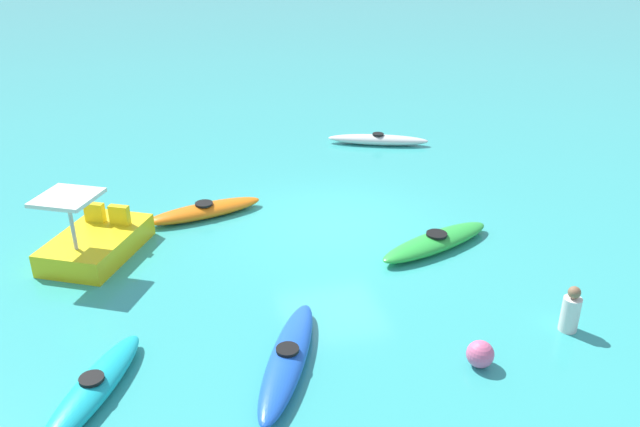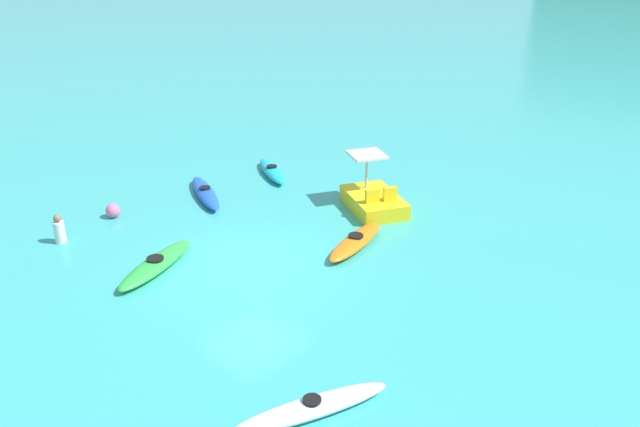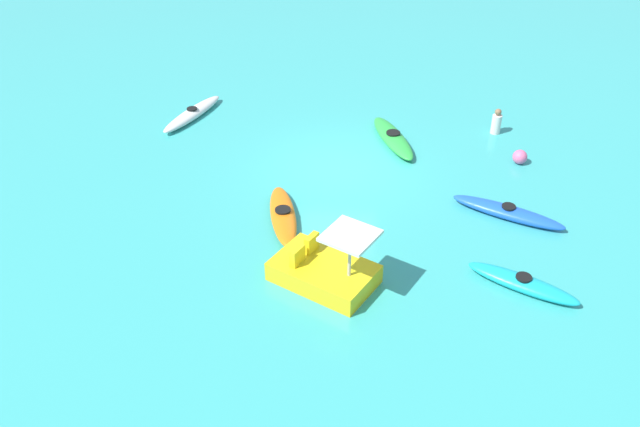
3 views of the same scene
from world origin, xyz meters
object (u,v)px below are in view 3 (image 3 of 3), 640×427
object	(u,v)px
buoy_pink	(520,157)
person_near_shore	(496,123)
kayak_green	(393,138)
kayak_orange	(283,215)
kayak_white	(192,114)
kayak_cyan	(523,283)
pedal_boat_yellow	(324,270)
kayak_blue	(508,212)

from	to	relation	value
buoy_pink	person_near_shore	distance (m)	2.05
kayak_green	kayak_orange	bearing A→B (deg)	57.60
person_near_shore	kayak_orange	bearing A→B (deg)	41.43
kayak_white	person_near_shore	distance (m)	10.40
kayak_white	kayak_cyan	size ratio (longest dim) A/B	1.19
pedal_boat_yellow	person_near_shore	world-z (taller)	pedal_boat_yellow
kayak_white	buoy_pink	world-z (taller)	buoy_pink
kayak_green	kayak_white	bearing A→B (deg)	-9.88
kayak_orange	person_near_shore	world-z (taller)	person_near_shore
kayak_cyan	person_near_shore	world-z (taller)	person_near_shore
kayak_cyan	person_near_shore	xyz separation A→B (m)	(-0.42, -7.99, 0.22)
kayak_white	kayak_cyan	distance (m)	12.95
kayak_green	buoy_pink	distance (m)	4.04
kayak_orange	kayak_cyan	xyz separation A→B (m)	(-6.01, 2.32, -0.00)
kayak_white	pedal_boat_yellow	bearing A→B (deg)	122.22
kayak_white	kayak_blue	size ratio (longest dim) A/B	1.03
kayak_green	kayak_cyan	world-z (taller)	same
kayak_blue	buoy_pink	world-z (taller)	buoy_pink
kayak_orange	person_near_shore	size ratio (longest dim) A/B	3.36
kayak_white	buoy_pink	bearing A→B (deg)	168.27
kayak_cyan	buoy_pink	xyz separation A→B (m)	(-0.89, -6.00, 0.06)
kayak_orange	buoy_pink	bearing A→B (deg)	-151.92
kayak_cyan	buoy_pink	world-z (taller)	buoy_pink
kayak_blue	buoy_pink	size ratio (longest dim) A/B	6.83
kayak_cyan	kayak_green	bearing A→B (deg)	-66.88
kayak_green	buoy_pink	size ratio (longest dim) A/B	6.88
pedal_boat_yellow	person_near_shore	size ratio (longest dim) A/B	3.21
kayak_orange	person_near_shore	xyz separation A→B (m)	(-6.43, -5.67, 0.22)
kayak_white	kayak_orange	distance (m)	7.14
pedal_boat_yellow	kayak_orange	bearing A→B (deg)	-61.65
kayak_blue	kayak_green	bearing A→B (deg)	-52.55
kayak_green	person_near_shore	distance (m)	3.56
kayak_white	buoy_pink	distance (m)	11.10
pedal_boat_yellow	buoy_pink	bearing A→B (deg)	-132.34
kayak_cyan	buoy_pink	distance (m)	6.07
kayak_orange	buoy_pink	world-z (taller)	buoy_pink
kayak_green	kayak_orange	world-z (taller)	same
kayak_orange	kayak_blue	bearing A→B (deg)	-173.68
kayak_blue	kayak_green	xyz separation A→B (m)	(3.10, -4.05, 0.00)
buoy_pink	pedal_boat_yellow	bearing A→B (deg)	47.66
kayak_white	pedal_boat_yellow	xyz separation A→B (m)	(-5.28, 8.38, 0.17)
kayak_orange	kayak_cyan	bearing A→B (deg)	158.89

